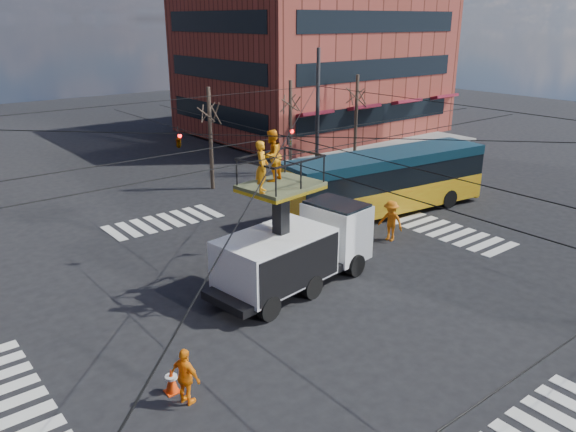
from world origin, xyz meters
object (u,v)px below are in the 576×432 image
Objects in this scene: traffic_cone at (171,380)px; worker_ground at (186,377)px; flagger at (391,221)px; utility_truck at (296,236)px; city_bus at (386,181)px.

worker_ground reaches higher than traffic_cone.
flagger reaches higher than worker_ground.
utility_truck is 7.76m from worker_ground.
traffic_cone is (-6.82, -2.99, -1.64)m from utility_truck.
utility_truck reaches higher than city_bus.
utility_truck is at bearing -93.36° from flagger.
flagger is (6.29, 0.82, -1.06)m from utility_truck.
utility_truck is 3.82× the size of flagger.
utility_truck is at bearing -151.00° from city_bus.
flagger is (13.01, 4.49, 0.13)m from worker_ground.
utility_truck is 9.75m from city_bus.
flagger is at bearing 16.22° from traffic_cone.
utility_truck is at bearing -79.90° from worker_ground.
city_bus is 7.28× the size of worker_ground.
city_bus is at bearing 14.19° from utility_truck.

